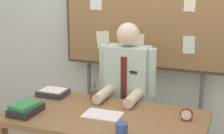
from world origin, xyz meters
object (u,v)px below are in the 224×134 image
person (127,102)px  paper_tray (53,93)px  pen_holder (94,94)px  book_stack (26,109)px  bulletin_board (143,24)px  desk (104,126)px  coffee_mug (122,129)px  open_notebook (102,115)px  desk_clock (186,115)px

person → paper_tray: bearing=-153.1°
pen_holder → paper_tray: pen_holder is taller
book_stack → paper_tray: size_ratio=1.04×
bulletin_board → desk: bearing=-90.0°
bulletin_board → coffee_mug: size_ratio=20.25×
person → book_stack: size_ratio=5.24×
coffee_mug → paper_tray: 1.03m
person → open_notebook: (-0.01, -0.59, 0.10)m
coffee_mug → pen_holder: bearing=128.4°
book_stack → pen_holder: size_ratio=1.69×
book_stack → desk_clock: (1.22, 0.32, 0.00)m
bulletin_board → open_notebook: bearing=-90.3°
desk_clock → paper_tray: bearing=173.7°
desk → coffee_mug: size_ratio=17.41×
bulletin_board → book_stack: bulletin_board is taller
book_stack → paper_tray: 0.45m
book_stack → pen_holder: pen_holder is taller
book_stack → coffee_mug: coffee_mug is taller
bulletin_board → pen_holder: size_ratio=11.56×
coffee_mug → person: bearing=106.2°
desk_clock → pen_holder: pen_holder is taller
desk → paper_tray: paper_tray is taller
open_notebook → pen_holder: 0.39m
desk_clock → pen_holder: size_ratio=0.61×
open_notebook → desk: bearing=75.3°
desk_clock → coffee_mug: size_ratio=1.06×
person → coffee_mug: 0.91m
desk → open_notebook: 0.10m
person → desk_clock: person is taller
book_stack → pen_holder: 0.62m
book_stack → coffee_mug: size_ratio=2.96×
open_notebook → pen_holder: (-0.22, 0.32, 0.04)m
person → bulletin_board: (-0.00, 0.48, 0.68)m
person → paper_tray: person is taller
bulletin_board → paper_tray: 1.15m
book_stack → open_notebook: bearing=16.4°
person → pen_holder: 0.38m
coffee_mug → paper_tray: coffee_mug is taller
pen_holder → desk_clock: bearing=-12.0°
desk_clock → desk: bearing=-168.8°
person → book_stack: 0.98m
open_notebook → person: bearing=89.5°
coffee_mug → open_notebook: bearing=133.3°
desk_clock → paper_tray: 1.25m
person → bulletin_board: bulletin_board is taller
open_notebook → desk_clock: bearing=12.8°
open_notebook → desk_clock: (0.63, 0.14, 0.04)m
pen_holder → person: bearing=50.6°
bulletin_board → open_notebook: bulletin_board is taller
bulletin_board → paper_tray: size_ratio=7.11×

